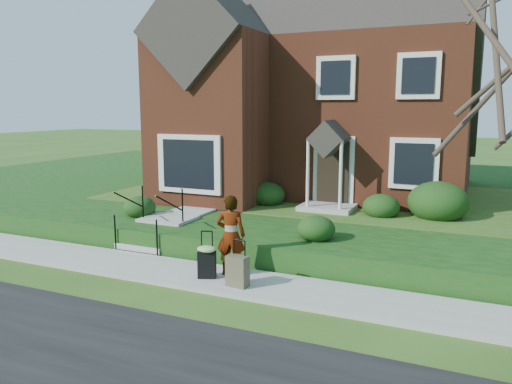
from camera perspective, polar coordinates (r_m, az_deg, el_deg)
The scene contains 10 objects.
ground at distance 11.17m, azimuth -5.87°, elevation -9.81°, with size 120.00×120.00×0.00m, color #2D5119.
sidewalk at distance 11.16m, azimuth -5.87°, elevation -9.62°, with size 60.00×1.60×0.08m, color #9E9B93.
terrace at distance 20.33m, azimuth 20.11°, elevation -0.64°, with size 44.00×20.00×0.60m, color #113C10.
walkway at distance 16.42m, azimuth -4.74°, elevation -1.23°, with size 1.20×6.00×0.06m, color #9E9B93.
main_house at distance 19.57m, azimuth 7.94°, elevation 14.07°, with size 10.40×10.20×9.40m.
front_steps at distance 13.84m, azimuth -11.07°, elevation -4.08°, with size 1.40×2.02×1.50m.
foundation_shrubs at distance 15.19m, azimuth 4.87°, elevation -0.29°, with size 10.11×4.92×1.18m.
woman at distance 10.91m, azimuth -2.90°, elevation -4.94°, with size 0.65×0.42×1.77m, color #999999.
suitcase_black at distance 10.86m, azimuth -5.64°, elevation -7.73°, with size 0.53×0.48×1.03m.
suitcase_olive at distance 10.34m, azimuth -2.13°, elevation -9.01°, with size 0.47×0.30×0.97m.
Camera 1 is at (5.32, -9.10, 3.70)m, focal length 35.00 mm.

